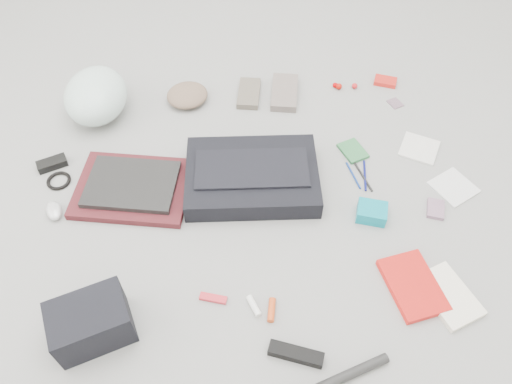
{
  "coord_description": "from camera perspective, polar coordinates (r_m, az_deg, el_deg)",
  "views": [
    {
      "loc": [
        -0.15,
        -1.07,
        1.42
      ],
      "look_at": [
        0.0,
        0.0,
        0.05
      ],
      "focal_mm": 35.0,
      "sensor_mm": 36.0,
      "label": 1
    }
  ],
  "objects": [
    {
      "name": "ground_plane",
      "position": [
        1.79,
        -0.0,
        -0.99
      ],
      "size": [
        4.0,
        4.0,
        0.0
      ],
      "primitive_type": "plane",
      "color": "gray"
    },
    {
      "name": "messenger_bag",
      "position": [
        1.8,
        -0.46,
        1.77
      ],
      "size": [
        0.51,
        0.38,
        0.08
      ],
      "primitive_type": "cube",
      "rotation": [
        0.0,
        0.0,
        -0.11
      ],
      "color": "black",
      "rests_on": "ground_plane"
    },
    {
      "name": "bag_flap",
      "position": [
        1.77,
        -0.47,
        2.7
      ],
      "size": [
        0.42,
        0.22,
        0.01
      ],
      "primitive_type": "cube",
      "rotation": [
        0.0,
        0.0,
        -0.11
      ],
      "color": "black",
      "rests_on": "messenger_bag"
    },
    {
      "name": "laptop_sleeve",
      "position": [
        1.86,
        -13.88,
        0.41
      ],
      "size": [
        0.46,
        0.39,
        0.03
      ],
      "primitive_type": "cube",
      "rotation": [
        0.0,
        0.0,
        -0.24
      ],
      "color": "#52191E",
      "rests_on": "ground_plane"
    },
    {
      "name": "laptop",
      "position": [
        1.84,
        -14.02,
        0.89
      ],
      "size": [
        0.36,
        0.3,
        0.02
      ],
      "primitive_type": "cube",
      "rotation": [
        0.0,
        0.0,
        -0.24
      ],
      "color": "black",
      "rests_on": "laptop_sleeve"
    },
    {
      "name": "bike_helmet",
      "position": [
        2.13,
        -17.83,
        10.44
      ],
      "size": [
        0.29,
        0.34,
        0.18
      ],
      "primitive_type": "ellipsoid",
      "rotation": [
        0.0,
        0.0,
        -0.14
      ],
      "color": "white",
      "rests_on": "ground_plane"
    },
    {
      "name": "beanie",
      "position": [
        2.15,
        -7.86,
        10.91
      ],
      "size": [
        0.21,
        0.21,
        0.06
      ],
      "primitive_type": "ellipsoid",
      "rotation": [
        0.0,
        0.0,
        0.31
      ],
      "color": "#7D6250",
      "rests_on": "ground_plane"
    },
    {
      "name": "mitten_left",
      "position": [
        2.17,
        -0.82,
        11.2
      ],
      "size": [
        0.13,
        0.19,
        0.03
      ],
      "primitive_type": "cube",
      "rotation": [
        0.0,
        0.0,
        -0.22
      ],
      "color": "#6B6154",
      "rests_on": "ground_plane"
    },
    {
      "name": "mitten_right",
      "position": [
        2.17,
        3.27,
        11.29
      ],
      "size": [
        0.15,
        0.23,
        0.03
      ],
      "primitive_type": "cube",
      "rotation": [
        0.0,
        0.0,
        -0.23
      ],
      "color": "gray",
      "rests_on": "ground_plane"
    },
    {
      "name": "power_brick",
      "position": [
        2.03,
        -22.27,
        3.03
      ],
      "size": [
        0.12,
        0.08,
        0.03
      ],
      "primitive_type": "cube",
      "rotation": [
        0.0,
        0.0,
        0.32
      ],
      "color": "black",
      "rests_on": "ground_plane"
    },
    {
      "name": "cable_coil",
      "position": [
        1.97,
        -21.62,
        1.21
      ],
      "size": [
        0.1,
        0.1,
        0.01
      ],
      "primitive_type": "torus",
      "rotation": [
        0.0,
        0.0,
        -0.17
      ],
      "color": "black",
      "rests_on": "ground_plane"
    },
    {
      "name": "mouse",
      "position": [
        1.88,
        -22.1,
        -1.97
      ],
      "size": [
        0.08,
        0.1,
        0.03
      ],
      "primitive_type": "ellipsoid",
      "rotation": [
        0.0,
        0.0,
        0.29
      ],
      "color": "silver",
      "rests_on": "ground_plane"
    },
    {
      "name": "camera_bag",
      "position": [
        1.55,
        -18.33,
        -13.97
      ],
      "size": [
        0.25,
        0.2,
        0.14
      ],
      "primitive_type": "cube",
      "rotation": [
        0.0,
        0.0,
        0.27
      ],
      "color": "black",
      "rests_on": "ground_plane"
    },
    {
      "name": "multitool",
      "position": [
        1.58,
        -4.91,
        -12.0
      ],
      "size": [
        0.09,
        0.05,
        0.01
      ],
      "primitive_type": "cube",
      "rotation": [
        0.0,
        0.0,
        -0.35
      ],
      "color": "red",
      "rests_on": "ground_plane"
    },
    {
      "name": "toiletry_tube_white",
      "position": [
        1.56,
        -0.26,
        -12.88
      ],
      "size": [
        0.04,
        0.07,
        0.02
      ],
      "primitive_type": "cylinder",
      "rotation": [
        1.57,
        0.0,
        0.32
      ],
      "color": "white",
      "rests_on": "ground_plane"
    },
    {
      "name": "toiletry_tube_orange",
      "position": [
        1.56,
        1.79,
        -13.32
      ],
      "size": [
        0.04,
        0.08,
        0.02
      ],
      "primitive_type": "cylinder",
      "rotation": [
        1.57,
        0.0,
        -0.24
      ],
      "color": "#CD4618",
      "rests_on": "ground_plane"
    },
    {
      "name": "u_lock",
      "position": [
        1.5,
        4.58,
        -17.97
      ],
      "size": [
        0.16,
        0.1,
        0.03
      ],
      "primitive_type": "cube",
      "rotation": [
        0.0,
        0.0,
        -0.41
      ],
      "color": "black",
      "rests_on": "ground_plane"
    },
    {
      "name": "bike_pump",
      "position": [
        1.49,
        9.5,
        -20.32
      ],
      "size": [
        0.3,
        0.11,
        0.03
      ],
      "primitive_type": "cylinder",
      "rotation": [
        0.0,
        1.57,
        0.26
      ],
      "color": "black",
      "rests_on": "ground_plane"
    },
    {
      "name": "book_red",
      "position": [
        1.67,
        17.47,
        -10.15
      ],
      "size": [
        0.18,
        0.24,
        0.02
      ],
      "primitive_type": "cube",
      "rotation": [
        0.0,
        0.0,
        0.14
      ],
      "color": "red",
      "rests_on": "ground_plane"
    },
    {
      "name": "book_white",
      "position": [
        1.68,
        21.11,
        -11.01
      ],
      "size": [
        0.19,
        0.23,
        0.02
      ],
      "primitive_type": "cube",
      "rotation": [
        0.0,
        0.0,
        0.31
      ],
      "color": "white",
      "rests_on": "ground_plane"
    },
    {
      "name": "notepad",
      "position": [
        1.97,
        11.01,
        4.63
      ],
      "size": [
        0.11,
        0.13,
        0.01
      ],
      "primitive_type": "cube",
      "rotation": [
        0.0,
        0.0,
        0.31
      ],
      "color": "#2E6D3D",
      "rests_on": "ground_plane"
    },
    {
      "name": "pen_blue",
      "position": [
        1.89,
        11.06,
        1.88
      ],
      "size": [
        0.03,
        0.13,
        0.01
      ],
      "primitive_type": "cylinder",
      "rotation": [
        1.57,
        0.0,
        0.14
      ],
      "color": "navy",
      "rests_on": "ground_plane"
    },
    {
      "name": "pen_black",
      "position": [
        1.89,
        12.12,
        1.77
      ],
      "size": [
        0.04,
        0.15,
        0.01
      ],
      "primitive_type": "cylinder",
      "rotation": [
        1.57,
        0.0,
        0.19
      ],
      "color": "black",
      "rests_on": "ground_plane"
    },
    {
      "name": "pen_navy",
      "position": [
        1.9,
        12.34,
        1.85
      ],
      "size": [
        0.04,
        0.14,
        0.01
      ],
      "primitive_type": "cylinder",
      "rotation": [
        1.57,
        0.0,
        -0.23
      ],
      "color": "#0C105D",
      "rests_on": "ground_plane"
    },
    {
      "name": "accordion_wallet",
      "position": [
        1.77,
        13.08,
        -2.29
      ],
      "size": [
        0.12,
        0.11,
        0.05
      ],
      "primitive_type": "cube",
      "rotation": [
        0.0,
        0.0,
        -0.36
      ],
      "color": "#0A90A8",
      "rests_on": "ground_plane"
    },
    {
      "name": "card_deck",
      "position": [
        1.86,
        19.83,
        -1.84
      ],
      "size": [
        0.08,
        0.1,
        0.02
      ],
      "primitive_type": "cube",
      "rotation": [
        0.0,
        0.0,
        -0.39
      ],
      "color": "gray",
      "rests_on": "ground_plane"
    },
    {
      "name": "napkin_top",
      "position": [
        2.05,
        18.15,
        4.76
      ],
      "size": [
        0.19,
        0.19,
        0.01
      ],
      "primitive_type": "cube",
      "rotation": [
        0.0,
        0.0,
        1.0
      ],
      "color": "silver",
      "rests_on": "ground_plane"
    },
    {
      "name": "napkin_bottom",
      "position": [
        1.96,
        21.64,
        0.52
      ],
      "size": [
        0.18,
        0.18,
        0.01
      ],
      "primitive_type": "cube",
      "rotation": [
        0.0,
        0.0,
        0.43
      ],
      "color": "silver",
      "rests_on": "ground_plane"
    },
    {
      "name": "lollipop_a",
      "position": [
        2.24,
        9.03,
        11.96
      ],
      "size": [
        0.03,
        0.03,
        0.02
      ],
      "primitive_type": "sphere",
      "rotation": [
        0.0,
        0.0,
        -0.27
      ],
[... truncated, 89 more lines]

